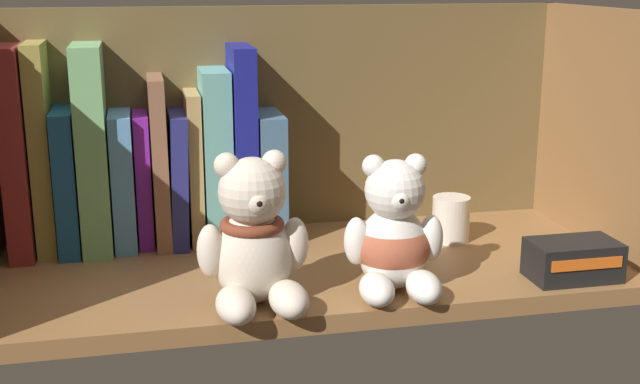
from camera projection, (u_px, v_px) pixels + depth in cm
name	position (u px, v px, depth cm)	size (l,w,h in cm)	color
shelf_board	(311.00, 271.00, 95.79)	(70.73, 30.12, 2.00)	olive
shelf_back_panel	(286.00, 126.00, 106.85)	(73.13, 1.20, 30.46)	brown
shelf_side_panel_right	(604.00, 137.00, 99.59)	(1.60, 32.52, 30.46)	olive
book_0	(19.00, 150.00, 97.14)	(2.73, 13.25, 24.63)	maroon
book_1	(43.00, 148.00, 97.68)	(2.24, 10.51, 24.83)	olive
book_2	(68.00, 178.00, 99.22)	(2.47, 12.80, 17.13)	#184F81
book_3	(93.00, 147.00, 98.91)	(3.43, 13.35, 24.56)	#74B572
book_4	(123.00, 178.00, 100.64)	(2.58, 11.31, 16.45)	#548DC2
book_5	(143.00, 178.00, 101.17)	(1.77, 9.05, 16.22)	purple
book_6	(159.00, 160.00, 101.01)	(1.81, 12.06, 20.64)	#8A5D44
book_7	(178.00, 176.00, 102.03)	(1.98, 11.91, 16.21)	navy
book_8	(194.00, 166.00, 102.14)	(1.64, 9.90, 18.63)	tan
book_9	(215.00, 154.00, 102.36)	(3.34, 11.19, 21.28)	#64ABA3
book_10	(241.00, 142.00, 102.66)	(2.65, 12.86, 24.08)	navy
book_11	(267.00, 173.00, 104.38)	(3.23, 13.21, 15.89)	#426687
teddy_bear_larger	(254.00, 241.00, 82.07)	(11.46, 11.65, 15.68)	beige
teddy_bear_smaller	(394.00, 238.00, 86.12)	(10.71, 11.28, 14.56)	white
pillar_candle	(451.00, 219.00, 102.80)	(4.66, 4.66, 5.61)	silver
small_product_box	(573.00, 260.00, 90.20)	(9.61, 5.86, 4.27)	black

